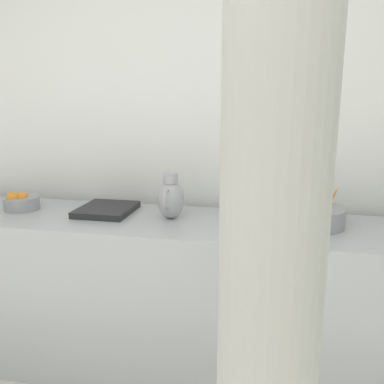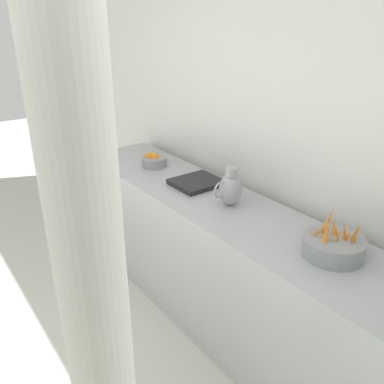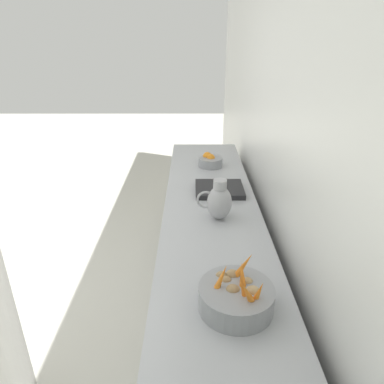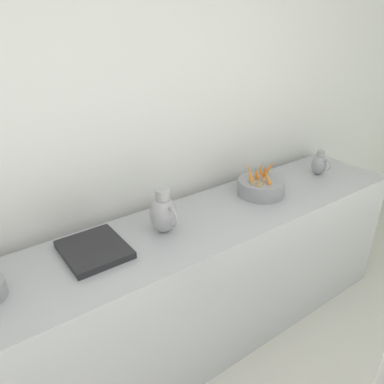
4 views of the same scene
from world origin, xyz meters
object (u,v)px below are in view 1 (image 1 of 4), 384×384
(vegetable_colander, at_px, (314,215))
(metal_pitcher_tall, at_px, (171,198))
(orange_bowl, at_px, (21,202))
(support_column, at_px, (278,131))

(vegetable_colander, relative_size, metal_pitcher_tall, 1.22)
(orange_bowl, relative_size, support_column, 0.07)
(orange_bowl, distance_m, support_column, 1.97)
(metal_pitcher_tall, bearing_deg, orange_bowl, -89.62)
(vegetable_colander, bearing_deg, orange_bowl, -89.21)
(support_column, bearing_deg, vegetable_colander, 170.28)
(metal_pitcher_tall, distance_m, support_column, 1.39)
(vegetable_colander, relative_size, support_column, 0.10)
(vegetable_colander, relative_size, orange_bowl, 1.51)
(metal_pitcher_tall, bearing_deg, support_column, 25.51)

